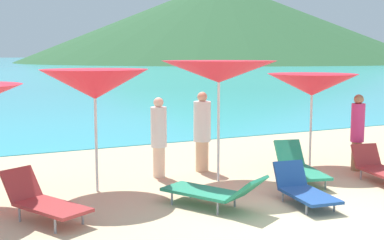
{
  "coord_description": "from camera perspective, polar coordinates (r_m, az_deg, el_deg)",
  "views": [
    {
      "loc": [
        -4.81,
        -5.93,
        2.47
      ],
      "look_at": [
        -0.56,
        2.87,
        1.2
      ],
      "focal_mm": 47.03,
      "sensor_mm": 36.0,
      "label": 1
    }
  ],
  "objects": [
    {
      "name": "umbrella_4",
      "position": [
        11.3,
        13.46,
        3.9
      ],
      "size": [
        1.98,
        1.98,
        2.06
      ],
      "color": "silver",
      "rests_on": "ground_plane"
    },
    {
      "name": "umbrella_3",
      "position": [
        9.69,
        3.06,
        5.48
      ],
      "size": [
        2.3,
        2.3,
        2.36
      ],
      "color": "silver",
      "rests_on": "ground_plane"
    },
    {
      "name": "umbrella_2",
      "position": [
        9.11,
        -10.97,
        3.99
      ],
      "size": [
        2.04,
        2.04,
        2.22
      ],
      "color": "silver",
      "rests_on": "ground_plane"
    },
    {
      "name": "beachgoer_3",
      "position": [
        10.14,
        -3.79,
        -1.75
      ],
      "size": [
        0.32,
        0.32,
        1.63
      ],
      "rotation": [
        0.0,
        0.0,
        5.69
      ],
      "color": "beige",
      "rests_on": "ground_plane"
    },
    {
      "name": "lounge_chair_3",
      "position": [
        10.52,
        20.62,
        -5.11
      ],
      "size": [
        0.86,
        1.51,
        0.66
      ],
      "rotation": [
        0.0,
        0.0,
        -0.2
      ],
      "color": "#A53333",
      "rests_on": "ground_plane"
    },
    {
      "name": "lounge_chair_6",
      "position": [
        8.63,
        12.53,
        -7.66
      ],
      "size": [
        0.75,
        1.38,
        0.63
      ],
      "rotation": [
        0.0,
        0.0,
        -0.13
      ],
      "color": "#1E478C",
      "rests_on": "ground_plane"
    },
    {
      "name": "beachgoer_0",
      "position": [
        11.27,
        18.25,
        -1.09
      ],
      "size": [
        0.28,
        0.28,
        1.64
      ],
      "rotation": [
        0.0,
        0.0,
        5.9
      ],
      "color": "#A3704C",
      "rests_on": "ground_plane"
    },
    {
      "name": "headland_hill",
      "position": [
        172.1,
        3.23,
        11.06
      ],
      "size": [
        133.61,
        133.61,
        26.87
      ],
      "primitive_type": "cone",
      "color": "#2D5B33",
      "rests_on": "ground_plane"
    },
    {
      "name": "ground_plane",
      "position": [
        16.85,
        -8.87,
        -1.62
      ],
      "size": [
        50.0,
        100.0,
        0.3
      ],
      "primitive_type": "cube",
      "color": "beige"
    },
    {
      "name": "lounge_chair_1",
      "position": [
        10.06,
        12.11,
        -5.15
      ],
      "size": [
        0.93,
        1.65,
        0.72
      ],
      "rotation": [
        0.0,
        0.0,
        -0.25
      ],
      "color": "#268C66",
      "rests_on": "ground_plane"
    },
    {
      "name": "beachgoer_4",
      "position": [
        10.64,
        1.16,
        -1.14
      ],
      "size": [
        0.37,
        0.37,
        1.7
      ],
      "rotation": [
        0.0,
        0.0,
        5.48
      ],
      "color": "#DBAA84",
      "rests_on": "ground_plane"
    },
    {
      "name": "lounge_chair_2",
      "position": [
        7.92,
        -16.57,
        -8.72
      ],
      "size": [
        1.19,
        1.62,
        0.72
      ],
      "rotation": [
        0.0,
        0.0,
        0.47
      ],
      "color": "#A53333",
      "rests_on": "ground_plane"
    },
    {
      "name": "lounge_chair_7",
      "position": [
        8.21,
        2.52,
        -8.05
      ],
      "size": [
        1.34,
        1.81,
        0.62
      ],
      "rotation": [
        0.0,
        0.0,
        3.64
      ],
      "color": "#268C66",
      "rests_on": "ground_plane"
    }
  ]
}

